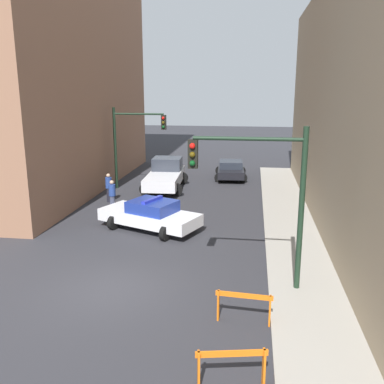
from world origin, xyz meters
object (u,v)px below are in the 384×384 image
(white_truck, at_px, (166,175))
(pedestrian_corner, at_px, (109,187))
(parked_car_near, at_px, (231,169))
(barrier_front, at_px, (232,362))
(traffic_light_near, at_px, (264,184))
(barrier_mid, at_px, (244,303))
(police_car, at_px, (150,215))
(pedestrian_crossing, at_px, (112,195))
(traffic_light_far, at_px, (131,136))

(white_truck, xyz_separation_m, pedestrian_corner, (-2.55, -3.73, -0.04))
(parked_car_near, bearing_deg, barrier_front, -90.51)
(traffic_light_near, bearing_deg, barrier_front, -98.03)
(traffic_light_near, bearing_deg, barrier_mid, -102.54)
(police_car, relative_size, pedestrian_crossing, 3.04)
(white_truck, bearing_deg, barrier_front, -77.06)
(traffic_light_far, height_order, pedestrian_crossing, traffic_light_far)
(traffic_light_far, bearing_deg, barrier_front, -67.94)
(pedestrian_corner, bearing_deg, traffic_light_far, -31.71)
(traffic_light_near, distance_m, pedestrian_crossing, 11.50)
(police_car, bearing_deg, white_truck, 29.53)
(barrier_front, bearing_deg, barrier_mid, 85.70)
(pedestrian_corner, bearing_deg, barrier_front, -176.47)
(white_truck, bearing_deg, pedestrian_corner, -127.35)
(parked_car_near, relative_size, pedestrian_crossing, 2.65)
(white_truck, height_order, pedestrian_crossing, white_truck)
(police_car, bearing_deg, traffic_light_far, 44.07)
(traffic_light_far, xyz_separation_m, parked_car_near, (6.13, 4.05, -2.72))
(police_car, distance_m, pedestrian_crossing, 3.91)
(police_car, height_order, barrier_front, police_car)
(traffic_light_far, relative_size, pedestrian_corner, 3.13)
(barrier_front, height_order, barrier_mid, same)
(traffic_light_near, distance_m, barrier_front, 5.73)
(barrier_front, bearing_deg, traffic_light_near, 81.97)
(police_car, distance_m, barrier_front, 11.06)
(traffic_light_far, xyz_separation_m, barrier_mid, (7.55, -15.42, -2.78))
(police_car, bearing_deg, pedestrian_corner, 60.90)
(traffic_light_far, bearing_deg, police_car, -68.83)
(barrier_mid, bearing_deg, white_truck, 109.07)
(barrier_mid, bearing_deg, traffic_light_far, 116.07)
(barrier_front, bearing_deg, pedestrian_corner, 117.92)
(white_truck, bearing_deg, barrier_mid, -73.84)
(white_truck, distance_m, pedestrian_crossing, 5.71)
(police_car, xyz_separation_m, pedestrian_corner, (-3.51, 4.49, 0.14))
(traffic_light_far, height_order, barrier_mid, traffic_light_far)
(pedestrian_corner, bearing_deg, traffic_light_near, -163.56)
(barrier_mid, bearing_deg, barrier_front, -94.30)
(parked_car_near, distance_m, barrier_front, 22.21)
(parked_car_near, relative_size, barrier_front, 2.79)
(barrier_front, xyz_separation_m, barrier_mid, (0.20, 2.70, 0.00))
(pedestrian_crossing, xyz_separation_m, pedestrian_corner, (-0.77, 1.70, 0.00))
(traffic_light_near, distance_m, traffic_light_far, 15.49)
(white_truck, relative_size, barrier_front, 3.48)
(traffic_light_far, xyz_separation_m, pedestrian_crossing, (0.33, -5.13, -2.54))
(traffic_light_far, bearing_deg, traffic_light_near, -58.76)
(pedestrian_corner, bearing_deg, police_car, -166.38)
(traffic_light_far, distance_m, white_truck, 3.28)
(white_truck, distance_m, parked_car_near, 5.51)
(pedestrian_crossing, xyz_separation_m, barrier_front, (7.01, -12.99, -0.24))
(police_car, bearing_deg, traffic_light_near, -114.08)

